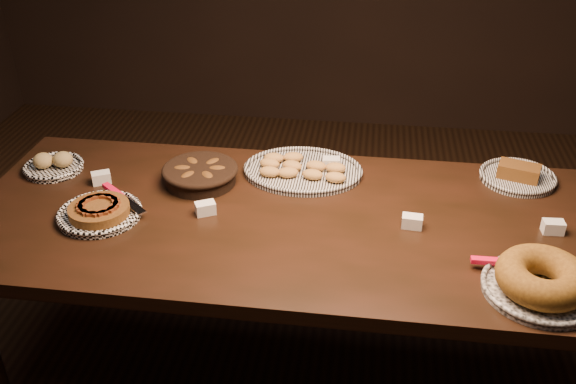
# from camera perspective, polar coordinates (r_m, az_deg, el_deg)

# --- Properties ---
(ground) EXTENTS (5.00, 5.00, 0.00)m
(ground) POSITION_cam_1_polar(r_m,az_deg,el_deg) (2.76, 0.91, -15.44)
(ground) COLOR black
(ground) RESTS_ON ground
(buffet_table) EXTENTS (2.40, 1.00, 0.75)m
(buffet_table) POSITION_cam_1_polar(r_m,az_deg,el_deg) (2.32, 1.04, -3.76)
(buffet_table) COLOR black
(buffet_table) RESTS_ON ground
(apple_tart_plate) EXTENTS (0.32, 0.33, 0.06)m
(apple_tart_plate) POSITION_cam_1_polar(r_m,az_deg,el_deg) (2.36, -16.39, -1.68)
(apple_tart_plate) COLOR white
(apple_tart_plate) RESTS_ON buffet_table
(madeleine_platter) EXTENTS (0.47, 0.38, 0.05)m
(madeleine_platter) POSITION_cam_1_polar(r_m,az_deg,el_deg) (2.54, 1.22, 2.01)
(madeleine_platter) COLOR black
(madeleine_platter) RESTS_ON buffet_table
(bundt_cake_plate) EXTENTS (0.36, 0.34, 0.11)m
(bundt_cake_plate) POSITION_cam_1_polar(r_m,az_deg,el_deg) (2.06, 21.59, -7.32)
(bundt_cake_plate) COLOR black
(bundt_cake_plate) RESTS_ON buffet_table
(croissant_basket) EXTENTS (0.31, 0.31, 0.07)m
(croissant_basket) POSITION_cam_1_polar(r_m,az_deg,el_deg) (2.49, -7.80, 1.68)
(croissant_basket) COLOR black
(croissant_basket) RESTS_ON buffet_table
(bread_roll_plate) EXTENTS (0.24, 0.24, 0.07)m
(bread_roll_plate) POSITION_cam_1_polar(r_m,az_deg,el_deg) (2.73, -20.12, 2.30)
(bread_roll_plate) COLOR white
(bread_roll_plate) RESTS_ON buffet_table
(loaf_plate) EXTENTS (0.29, 0.29, 0.07)m
(loaf_plate) POSITION_cam_1_polar(r_m,az_deg,el_deg) (2.65, 19.76, 1.39)
(loaf_plate) COLOR black
(loaf_plate) RESTS_ON buffet_table
(tent_cards) EXTENTS (1.73, 0.46, 0.04)m
(tent_cards) POSITION_cam_1_polar(r_m,az_deg,el_deg) (2.35, 2.39, -0.52)
(tent_cards) COLOR white
(tent_cards) RESTS_ON buffet_table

